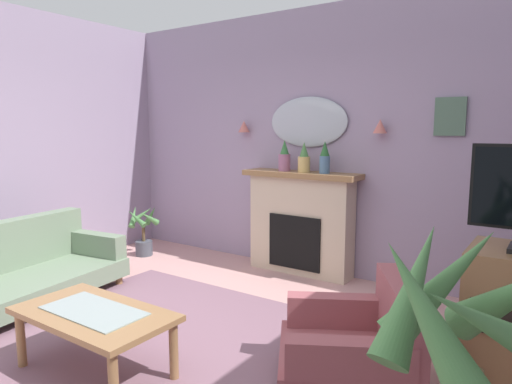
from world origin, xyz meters
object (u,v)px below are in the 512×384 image
object	(u,v)px
wall_sconce_right	(380,126)
potted_plant_small_fern	(143,231)
fireplace	(300,223)
framed_picture	(450,117)
coffee_table	(94,319)
armchair_near_fireplace	(359,343)
wall_sconce_left	(244,127)
mantel_vase_centre	(284,158)
mantel_vase_left	(304,159)
floral_couch	(23,269)
mantel_vase_right	(325,158)
wall_mirror	(308,122)

from	to	relation	value
wall_sconce_right	potted_plant_small_fern	distance (m)	3.23
fireplace	framed_picture	bearing A→B (deg)	5.77
coffee_table	armchair_near_fireplace	bearing A→B (deg)	28.52
wall_sconce_left	framed_picture	bearing A→B (deg)	1.46
mantel_vase_centre	framed_picture	bearing A→B (deg)	6.04
mantel_vase_left	wall_sconce_left	world-z (taller)	wall_sconce_left
wall_sconce_right	potted_plant_small_fern	world-z (taller)	wall_sconce_right
wall_sconce_right	coffee_table	bearing A→B (deg)	-108.42
framed_picture	floral_couch	xyz separation A→B (m)	(-3.22, -2.42, -1.43)
mantel_vase_centre	potted_plant_small_fern	size ratio (longest dim) A/B	0.53
wall_sconce_right	armchair_near_fireplace	distance (m)	2.45
wall_sconce_left	mantel_vase_right	bearing A→B (deg)	-5.96
framed_picture	floral_couch	size ratio (longest dim) A/B	0.20
coffee_table	mantel_vase_left	bearing A→B (deg)	87.27
wall_sconce_right	mantel_vase_centre	bearing A→B (deg)	-173.48
mantel_vase_right	coffee_table	xyz separation A→B (m)	(-0.38, -2.66, -0.94)
fireplace	wall_mirror	world-z (taller)	wall_mirror
coffee_table	armchair_near_fireplace	distance (m)	1.74
wall_sconce_right	framed_picture	size ratio (longest dim) A/B	0.39
coffee_table	potted_plant_small_fern	size ratio (longest dim) A/B	1.67
mantel_vase_left	wall_sconce_left	distance (m)	0.98
coffee_table	wall_sconce_right	bearing A→B (deg)	71.58
mantel_vase_right	potted_plant_small_fern	xyz separation A→B (m)	(-2.32, -0.50, -1.01)
mantel_vase_right	coffee_table	size ratio (longest dim) A/B	0.32
armchair_near_fireplace	floral_couch	bearing A→B (deg)	-172.68
wall_mirror	wall_sconce_left	distance (m)	0.85
mantel_vase_right	framed_picture	bearing A→B (deg)	8.53
floral_couch	mantel_vase_left	bearing A→B (deg)	51.67
framed_picture	potted_plant_small_fern	bearing A→B (deg)	-169.05
floral_couch	armchair_near_fireplace	distance (m)	3.19
framed_picture	floral_couch	bearing A→B (deg)	-143.07
floral_couch	wall_sconce_right	bearing A→B (deg)	42.56
armchair_near_fireplace	mantel_vase_left	bearing A→B (deg)	127.26
fireplace	framed_picture	size ratio (longest dim) A/B	3.78
wall_sconce_right	coffee_table	distance (m)	3.20
mantel_vase_left	coffee_table	size ratio (longest dim) A/B	0.30
wall_mirror	wall_sconce_right	distance (m)	0.85
armchair_near_fireplace	mantel_vase_centre	bearing A→B (deg)	131.89
wall_sconce_left	coffee_table	xyz separation A→B (m)	(0.77, -2.78, -1.28)
framed_picture	wall_sconce_right	bearing A→B (deg)	-174.73
wall_sconce_right	mantel_vase_left	bearing A→B (deg)	-171.47
mantel_vase_centre	wall_sconce_right	world-z (taller)	wall_sconce_right
mantel_vase_centre	potted_plant_small_fern	bearing A→B (deg)	-164.60
fireplace	mantel_vase_centre	world-z (taller)	mantel_vase_centre
wall_sconce_left	armchair_near_fireplace	distance (m)	3.31
mantel_vase_centre	armchair_near_fireplace	distance (m)	2.66
fireplace	wall_mirror	xyz separation A→B (m)	(-0.00, 0.14, 1.14)
fireplace	wall_sconce_left	distance (m)	1.38
mantel_vase_right	framed_picture	size ratio (longest dim) A/B	0.97
mantel_vase_centre	armchair_near_fireplace	size ratio (longest dim) A/B	0.32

